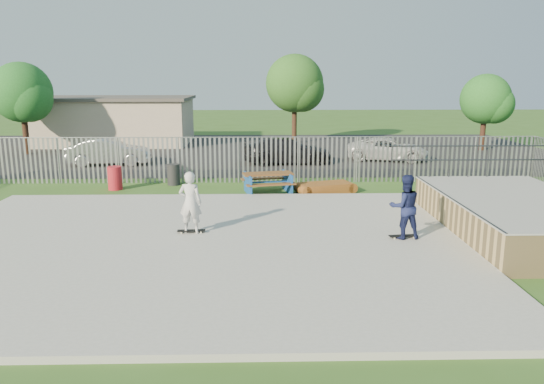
{
  "coord_description": "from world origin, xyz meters",
  "views": [
    {
      "loc": [
        1.91,
        -13.89,
        4.59
      ],
      "look_at": [
        2.3,
        2.0,
        1.1
      ],
      "focal_mm": 35.0,
      "sensor_mm": 36.0,
      "label": 1
    }
  ],
  "objects_px": {
    "funbox": "(325,188)",
    "trash_bin_red": "(115,178)",
    "tree_left": "(22,93)",
    "tree_mid": "(295,83)",
    "car_silver": "(109,152)",
    "car_white": "(388,149)",
    "picnic_table": "(268,183)",
    "car_dark": "(287,151)",
    "tree_right": "(486,99)",
    "skater_white": "(190,202)",
    "skater_navy": "(405,207)",
    "trash_bin_grey": "(174,175)"
  },
  "relations": [
    {
      "from": "car_white",
      "to": "funbox",
      "type": "bearing_deg",
      "value": 164.09
    },
    {
      "from": "car_dark",
      "to": "tree_mid",
      "type": "relative_size",
      "value": 0.78
    },
    {
      "from": "trash_bin_grey",
      "to": "skater_white",
      "type": "bearing_deg",
      "value": -77.47
    },
    {
      "from": "skater_white",
      "to": "trash_bin_red",
      "type": "bearing_deg",
      "value": -52.77
    },
    {
      "from": "tree_right",
      "to": "skater_white",
      "type": "height_order",
      "value": "tree_right"
    },
    {
      "from": "tree_left",
      "to": "picnic_table",
      "type": "bearing_deg",
      "value": -37.93
    },
    {
      "from": "funbox",
      "to": "car_dark",
      "type": "bearing_deg",
      "value": 81.66
    },
    {
      "from": "trash_bin_red",
      "to": "tree_right",
      "type": "bearing_deg",
      "value": 29.55
    },
    {
      "from": "car_silver",
      "to": "car_white",
      "type": "distance_m",
      "value": 15.02
    },
    {
      "from": "tree_left",
      "to": "car_silver",
      "type": "bearing_deg",
      "value": -34.49
    },
    {
      "from": "car_silver",
      "to": "car_white",
      "type": "relative_size",
      "value": 0.95
    },
    {
      "from": "car_dark",
      "to": "tree_right",
      "type": "bearing_deg",
      "value": -73.41
    },
    {
      "from": "funbox",
      "to": "tree_mid",
      "type": "relative_size",
      "value": 0.36
    },
    {
      "from": "car_silver",
      "to": "trash_bin_red",
      "type": "bearing_deg",
      "value": -168.15
    },
    {
      "from": "car_dark",
      "to": "skater_white",
      "type": "xyz_separation_m",
      "value": [
        -3.44,
        -13.15,
        0.34
      ]
    },
    {
      "from": "picnic_table",
      "to": "funbox",
      "type": "bearing_deg",
      "value": -11.46
    },
    {
      "from": "picnic_table",
      "to": "trash_bin_red",
      "type": "bearing_deg",
      "value": 161.24
    },
    {
      "from": "funbox",
      "to": "skater_navy",
      "type": "distance_m",
      "value": 6.78
    },
    {
      "from": "skater_navy",
      "to": "skater_white",
      "type": "xyz_separation_m",
      "value": [
        -6.0,
        0.65,
        0.0
      ]
    },
    {
      "from": "funbox",
      "to": "skater_white",
      "type": "bearing_deg",
      "value": -145.58
    },
    {
      "from": "car_dark",
      "to": "tree_right",
      "type": "distance_m",
      "value": 13.69
    },
    {
      "from": "car_silver",
      "to": "tree_left",
      "type": "height_order",
      "value": "tree_left"
    },
    {
      "from": "car_silver",
      "to": "car_dark",
      "type": "xyz_separation_m",
      "value": [
        9.32,
        0.27,
        -0.0
      ]
    },
    {
      "from": "trash_bin_red",
      "to": "car_dark",
      "type": "xyz_separation_m",
      "value": [
        7.4,
        6.38,
        0.23
      ]
    },
    {
      "from": "car_silver",
      "to": "tree_right",
      "type": "height_order",
      "value": "tree_right"
    },
    {
      "from": "car_white",
      "to": "skater_white",
      "type": "bearing_deg",
      "value": 159.94
    },
    {
      "from": "funbox",
      "to": "car_white",
      "type": "bearing_deg",
      "value": 43.73
    },
    {
      "from": "funbox",
      "to": "tree_left",
      "type": "bearing_deg",
      "value": 128.5
    },
    {
      "from": "car_dark",
      "to": "skater_white",
      "type": "distance_m",
      "value": 13.59
    },
    {
      "from": "trash_bin_grey",
      "to": "car_silver",
      "type": "distance_m",
      "value": 6.66
    },
    {
      "from": "picnic_table",
      "to": "tree_mid",
      "type": "distance_m",
      "value": 16.58
    },
    {
      "from": "car_dark",
      "to": "trash_bin_grey",
      "type": "bearing_deg",
      "value": 131.86
    },
    {
      "from": "car_dark",
      "to": "skater_navy",
      "type": "height_order",
      "value": "skater_navy"
    },
    {
      "from": "trash_bin_red",
      "to": "car_white",
      "type": "bearing_deg",
      "value": 29.38
    },
    {
      "from": "car_white",
      "to": "tree_right",
      "type": "xyz_separation_m",
      "value": [
        6.89,
        3.95,
        2.55
      ]
    },
    {
      "from": "tree_mid",
      "to": "skater_navy",
      "type": "xyz_separation_m",
      "value": [
        1.59,
        -22.62,
        -3.03
      ]
    },
    {
      "from": "funbox",
      "to": "trash_bin_red",
      "type": "relative_size",
      "value": 2.29
    },
    {
      "from": "picnic_table",
      "to": "tree_left",
      "type": "bearing_deg",
      "value": 130.79
    },
    {
      "from": "tree_mid",
      "to": "trash_bin_grey",
      "type": "bearing_deg",
      "value": -113.19
    },
    {
      "from": "trash_bin_red",
      "to": "tree_mid",
      "type": "bearing_deg",
      "value": 61.15
    },
    {
      "from": "car_silver",
      "to": "tree_right",
      "type": "xyz_separation_m",
      "value": [
        21.85,
        5.19,
        2.47
      ]
    },
    {
      "from": "tree_left",
      "to": "tree_mid",
      "type": "relative_size",
      "value": 0.89
    },
    {
      "from": "picnic_table",
      "to": "car_white",
      "type": "bearing_deg",
      "value": 39.08
    },
    {
      "from": "picnic_table",
      "to": "car_dark",
      "type": "height_order",
      "value": "car_dark"
    },
    {
      "from": "car_dark",
      "to": "trash_bin_red",
      "type": "bearing_deg",
      "value": 125.93
    },
    {
      "from": "picnic_table",
      "to": "tree_right",
      "type": "height_order",
      "value": "tree_right"
    },
    {
      "from": "tree_mid",
      "to": "skater_white",
      "type": "xyz_separation_m",
      "value": [
        -4.41,
        -21.97,
        -3.03
      ]
    },
    {
      "from": "funbox",
      "to": "picnic_table",
      "type": "bearing_deg",
      "value": 162.17
    },
    {
      "from": "picnic_table",
      "to": "skater_white",
      "type": "bearing_deg",
      "value": -122.58
    },
    {
      "from": "car_white",
      "to": "tree_mid",
      "type": "xyz_separation_m",
      "value": [
        -4.68,
        7.86,
        3.45
      ]
    }
  ]
}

